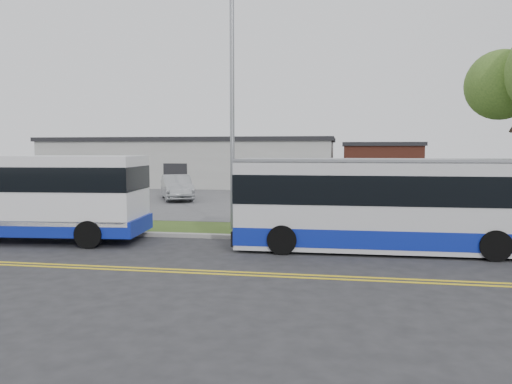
% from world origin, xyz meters
% --- Properties ---
extents(ground, '(140.00, 140.00, 0.00)m').
position_xyz_m(ground, '(0.00, 0.00, 0.00)').
color(ground, '#28282B').
rests_on(ground, ground).
extents(lane_line_north, '(70.00, 0.12, 0.01)m').
position_xyz_m(lane_line_north, '(0.00, -3.85, 0.01)').
color(lane_line_north, yellow).
rests_on(lane_line_north, ground).
extents(lane_line_south, '(70.00, 0.12, 0.01)m').
position_xyz_m(lane_line_south, '(0.00, -4.15, 0.01)').
color(lane_line_south, yellow).
rests_on(lane_line_south, ground).
extents(curb, '(80.00, 0.30, 0.15)m').
position_xyz_m(curb, '(0.00, 1.10, 0.07)').
color(curb, '#9E9B93').
rests_on(curb, ground).
extents(verge, '(80.00, 3.30, 0.10)m').
position_xyz_m(verge, '(0.00, 2.90, 0.05)').
color(verge, '#2F4717').
rests_on(verge, ground).
extents(parking_lot, '(80.00, 25.00, 0.10)m').
position_xyz_m(parking_lot, '(0.00, 17.00, 0.05)').
color(parking_lot, '#4C4C4F').
rests_on(parking_lot, ground).
extents(commercial_building, '(25.40, 10.40, 4.35)m').
position_xyz_m(commercial_building, '(-6.00, 27.00, 2.18)').
color(commercial_building, '#9E9E99').
rests_on(commercial_building, ground).
extents(brick_wing, '(6.30, 7.30, 3.90)m').
position_xyz_m(brick_wing, '(10.50, 26.00, 1.96)').
color(brick_wing, brown).
rests_on(brick_wing, ground).
extents(streetlight_near, '(0.35, 1.53, 9.50)m').
position_xyz_m(streetlight_near, '(3.00, 2.73, 5.23)').
color(streetlight_near, gray).
rests_on(streetlight_near, verge).
extents(shuttle_bus, '(8.21, 3.31, 3.07)m').
position_xyz_m(shuttle_bus, '(-2.98, -0.44, 1.64)').
color(shuttle_bus, '#0D2094').
rests_on(shuttle_bus, ground).
extents(transit_bus, '(10.83, 2.76, 2.99)m').
position_xyz_m(transit_bus, '(9.27, -0.13, 1.51)').
color(transit_bus, silver).
rests_on(transit_bus, ground).
extents(parked_car_a, '(3.56, 5.10, 1.59)m').
position_xyz_m(parked_car_a, '(-3.06, 13.73, 0.90)').
color(parked_car_a, '#9DA0A4').
rests_on(parked_car_a, parking_lot).
extents(parked_car_b, '(1.82, 4.45, 1.29)m').
position_xyz_m(parked_car_b, '(-10.31, 11.80, 0.75)').
color(parked_car_b, silver).
rests_on(parked_car_b, parking_lot).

